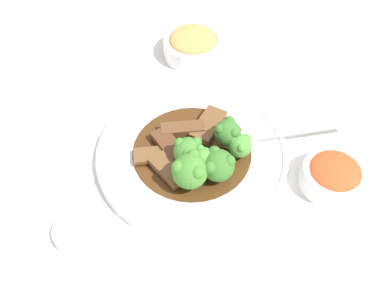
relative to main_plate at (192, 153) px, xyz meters
name	(u,v)px	position (x,y,z in m)	size (l,w,h in m)	color
ground_plane	(192,157)	(0.00, 0.00, -0.01)	(4.00, 4.00, 0.00)	silver
main_plate	(192,153)	(0.00, 0.00, 0.00)	(0.31, 0.31, 0.02)	white
beef_strip_0	(171,168)	(-0.03, 0.05, 0.02)	(0.07, 0.06, 0.01)	brown
beef_strip_1	(182,129)	(0.04, 0.00, 0.02)	(0.04, 0.08, 0.01)	brown
beef_strip_2	(208,125)	(0.04, -0.04, 0.01)	(0.08, 0.08, 0.01)	brown
beef_strip_3	(150,155)	(0.01, 0.07, 0.01)	(0.04, 0.06, 0.01)	brown
beef_strip_4	(170,146)	(0.02, 0.03, 0.02)	(0.08, 0.04, 0.01)	#56331E
broccoli_floret_0	(218,165)	(-0.06, -0.02, 0.04)	(0.05, 0.05, 0.05)	#8EB756
broccoli_floret_1	(240,145)	(-0.04, -0.07, 0.03)	(0.04, 0.04, 0.04)	#7FA84C
broccoli_floret_2	(190,170)	(-0.06, 0.03, 0.04)	(0.05, 0.05, 0.06)	#8EB756
broccoli_floret_3	(202,159)	(-0.05, 0.00, 0.04)	(0.04, 0.04, 0.05)	#8EB756
broccoli_floret_4	(188,151)	(-0.02, 0.02, 0.04)	(0.05, 0.05, 0.05)	#7FA84C
broccoli_floret_5	(228,132)	(-0.01, -0.06, 0.04)	(0.04, 0.04, 0.05)	#7FA84C
serving_spoon	(252,138)	(-0.02, -0.10, 0.02)	(0.07, 0.22, 0.01)	#B7B7BC
side_bowl_kimchi	(333,175)	(-0.13, -0.18, 0.01)	(0.10, 0.10, 0.05)	white
side_bowl_appetizer	(193,44)	(0.24, -0.10, 0.02)	(0.12, 0.12, 0.05)	white
sauce_dish	(77,230)	(-0.07, 0.21, 0.00)	(0.07, 0.07, 0.01)	white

